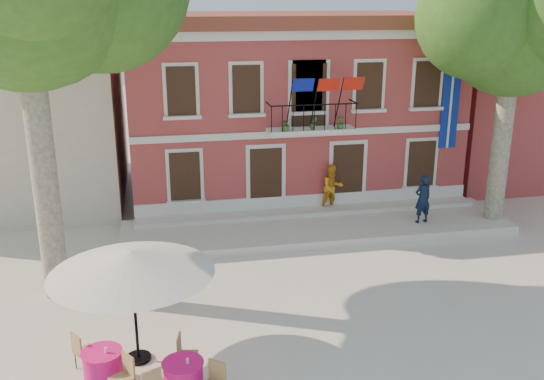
{
  "coord_description": "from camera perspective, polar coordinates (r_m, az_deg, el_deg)",
  "views": [
    {
      "loc": [
        -3.59,
        -15.4,
        8.11
      ],
      "look_at": [
        0.14,
        3.5,
        1.97
      ],
      "focal_mm": 40.0,
      "sensor_mm": 36.0,
      "label": 1
    }
  ],
  "objects": [
    {
      "name": "pedestrian_navy",
      "position": [
        22.46,
        14.01,
        -0.81
      ],
      "size": [
        0.72,
        0.54,
        1.79
      ],
      "primitive_type": "imported",
      "rotation": [
        0.0,
        0.0,
        3.33
      ],
      "color": "black",
      "rests_on": "terrace"
    },
    {
      "name": "terrace",
      "position": [
        22.06,
        4.29,
        -3.54
      ],
      "size": [
        14.0,
        3.4,
        0.3
      ],
      "primitive_type": "cube",
      "color": "silver",
      "rests_on": "ground"
    },
    {
      "name": "cafe_table_0",
      "position": [
        14.29,
        -15.64,
        -15.63
      ],
      "size": [
        1.44,
        1.82,
        0.95
      ],
      "color": "#E81563",
      "rests_on": "ground"
    },
    {
      "name": "patio_umbrella",
      "position": [
        13.92,
        -13.11,
        -6.66
      ],
      "size": [
        3.72,
        3.72,
        2.76
      ],
      "color": "black",
      "rests_on": "ground"
    },
    {
      "name": "neighbor_east",
      "position": [
        32.1,
        22.43,
        7.58
      ],
      "size": [
        9.4,
        9.4,
        6.4
      ],
      "color": "#A73F3C",
      "rests_on": "ground"
    },
    {
      "name": "pedestrian_orange",
      "position": [
        23.13,
        5.7,
        0.22
      ],
      "size": [
        1.0,
        0.85,
        1.81
      ],
      "primitive_type": "imported",
      "rotation": [
        0.0,
        0.0,
        0.2
      ],
      "color": "orange",
      "rests_on": "terrace"
    },
    {
      "name": "plane_tree_east",
      "position": [
        22.73,
        21.91,
        14.21
      ],
      "size": [
        4.99,
        4.99,
        9.81
      ],
      "color": "#A59E84",
      "rests_on": "ground"
    },
    {
      "name": "main_building",
      "position": [
        26.35,
        1.24,
        8.21
      ],
      "size": [
        13.5,
        9.59,
        7.5
      ],
      "color": "#A73F3C",
      "rests_on": "ground"
    },
    {
      "name": "neighbor_west",
      "position": [
        27.49,
        -23.53,
        5.95
      ],
      "size": [
        9.4,
        9.4,
        6.4
      ],
      "color": "beige",
      "rests_on": "ground"
    },
    {
      "name": "ground",
      "position": [
        17.77,
        1.76,
        -9.49
      ],
      "size": [
        90.0,
        90.0,
        0.0
      ],
      "primitive_type": "plane",
      "color": "beige",
      "rests_on": "ground"
    },
    {
      "name": "cafe_table_1",
      "position": [
        13.59,
        -8.34,
        -16.96
      ],
      "size": [
        1.84,
        1.77,
        0.95
      ],
      "color": "#E81563",
      "rests_on": "ground"
    }
  ]
}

